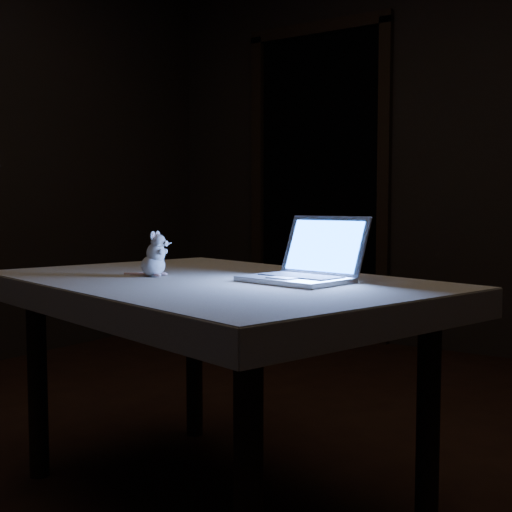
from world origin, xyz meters
The scene contains 7 objects.
floor centered at (0.00, 0.00, 0.00)m, with size 5.00×5.00×0.00m, color black.
back_wall centered at (0.00, 2.50, 1.30)m, with size 4.50×0.04×2.60m, color black.
doorway centered at (-1.10, 2.50, 1.06)m, with size 1.06×0.36×2.13m, color black, non-canonical shape.
table centered at (-0.06, -0.04, 0.34)m, with size 1.27×0.82×0.68m, color black, non-canonical shape.
tablecloth centered at (-0.12, 0.01, 0.65)m, with size 1.35×0.90×0.08m, color beige, non-canonical shape.
laptop centered at (0.20, 0.01, 0.79)m, with size 0.29×0.25×0.20m, color #BCBCC1, non-canonical shape.
plush_mouse centered at (-0.24, -0.10, 0.76)m, with size 0.10×0.10×0.14m, color silver, non-canonical shape.
Camera 1 is at (1.19, -1.64, 0.91)m, focal length 48.00 mm.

